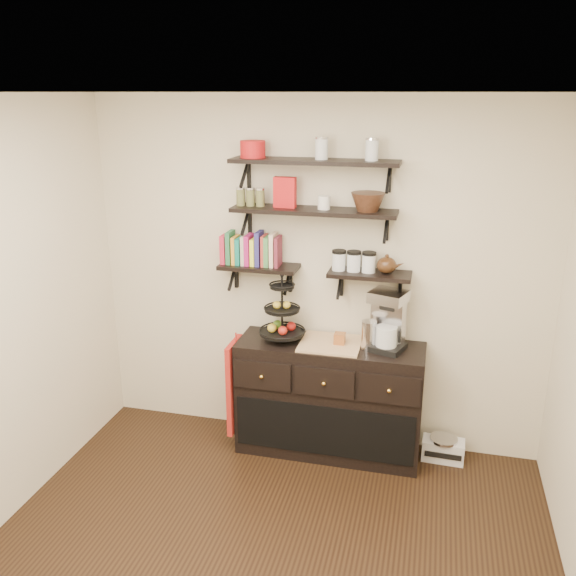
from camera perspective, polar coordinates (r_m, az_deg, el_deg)
The scene contains 20 objects.
ceiling at distance 2.78m, azimuth -4.37°, elevation 17.81°, with size 3.50×3.50×0.02m, color white.
back_wall at distance 4.67m, azimuth 2.66°, elevation 1.07°, with size 3.50×0.02×2.70m, color beige.
shelf_top at distance 4.37m, azimuth 2.49°, elevation 11.71°, with size 1.20×0.27×0.23m.
shelf_mid at distance 4.42m, azimuth 2.43°, elevation 7.19°, with size 1.20×0.27×0.23m.
shelf_low_left at distance 4.64m, azimuth -2.71°, elevation 1.94°, with size 0.60×0.25×0.23m.
shelf_low_right at distance 4.48m, azimuth 7.66°, elevation 1.22°, with size 0.60×0.25×0.23m.
cookbooks at distance 4.62m, azimuth -3.37°, elevation 3.61°, with size 0.43×0.15×0.26m.
glass_canisters at distance 4.47m, azimuth 6.17°, elevation 2.39°, with size 0.32×0.10×0.13m.
sideboard at distance 4.78m, azimuth 3.88°, elevation -10.24°, with size 1.40×0.50×0.92m.
fruit_stand at distance 4.59m, azimuth -0.51°, elevation -2.85°, with size 0.34×0.34×0.51m.
candle at distance 4.55m, azimuth 4.86°, elevation -4.72°, with size 0.08×0.08×0.08m, color brown.
coffee_maker at distance 4.49m, azimuth 9.31°, elevation -3.06°, with size 0.30×0.30×0.45m.
thermal_carafe at distance 4.49m, azimuth 7.56°, elevation -4.41°, with size 0.11×0.11×0.22m, color silver.
apron at distance 4.82m, azimuth -4.99°, elevation -9.03°, with size 0.04×0.31×0.73m, color maroon.
radio at distance 4.97m, azimuth 14.30°, elevation -14.38°, with size 0.32×0.22×0.19m.
recipe_box at distance 4.44m, azimuth -0.30°, elevation 8.94°, with size 0.16×0.06×0.22m, color red.
walnut_bowl at distance 4.35m, azimuth 7.47°, elevation 7.99°, with size 0.24×0.24×0.13m, color black, non-canonical shape.
ramekins at distance 4.39m, azimuth 3.39°, elevation 7.99°, with size 0.09×0.09×0.10m, color white.
teapot at distance 4.44m, azimuth 9.21°, elevation 2.26°, with size 0.19×0.14×0.14m, color #3A2211, non-canonical shape.
red_pot at distance 4.47m, azimuth -3.32°, elevation 12.84°, with size 0.18×0.18×0.12m, color red.
Camera 1 is at (0.86, -2.64, 2.70)m, focal length 38.00 mm.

